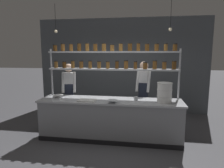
# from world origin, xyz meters

# --- Properties ---
(ground_plane) EXTENTS (40.00, 40.00, 0.00)m
(ground_plane) POSITION_xyz_m (0.00, 0.00, 0.00)
(ground_plane) COLOR #4C4C51
(back_wall) EXTENTS (5.65, 0.12, 3.10)m
(back_wall) POSITION_xyz_m (0.00, 2.32, 1.55)
(back_wall) COLOR #4C5156
(back_wall) RESTS_ON ground_plane
(prep_counter) EXTENTS (3.25, 0.76, 0.92)m
(prep_counter) POSITION_xyz_m (0.00, -0.00, 0.46)
(prep_counter) COLOR gray
(prep_counter) RESTS_ON ground_plane
(spice_shelf_unit) EXTENTS (3.13, 0.28, 2.22)m
(spice_shelf_unit) POSITION_xyz_m (0.01, 0.33, 1.79)
(spice_shelf_unit) COLOR #B7BABF
(spice_shelf_unit) RESTS_ON ground_plane
(chef_left) EXTENTS (0.41, 0.35, 1.70)m
(chef_left) POSITION_xyz_m (-1.20, 0.60, 0.98)
(chef_left) COLOR black
(chef_left) RESTS_ON ground_plane
(chef_center) EXTENTS (0.40, 0.33, 1.76)m
(chef_center) POSITION_xyz_m (0.75, 0.82, 1.02)
(chef_center) COLOR black
(chef_center) RESTS_ON ground_plane
(container_stack) EXTENTS (0.33, 0.33, 0.43)m
(container_stack) POSITION_xyz_m (1.19, -0.04, 1.14)
(container_stack) COLOR white
(container_stack) RESTS_ON prep_counter
(cutting_board) EXTENTS (0.40, 0.26, 0.02)m
(cutting_board) POSITION_xyz_m (-0.49, -0.19, 0.93)
(cutting_board) COLOR silver
(cutting_board) RESTS_ON prep_counter
(prep_bowl_near_left) EXTENTS (0.24, 0.24, 0.07)m
(prep_bowl_near_left) POSITION_xyz_m (-1.26, 0.03, 0.95)
(prep_bowl_near_left) COLOR white
(prep_bowl_near_left) RESTS_ON prep_counter
(prep_bowl_center_front) EXTENTS (0.24, 0.24, 0.07)m
(prep_bowl_center_front) POSITION_xyz_m (0.10, -0.29, 0.95)
(prep_bowl_center_front) COLOR #B2B7BC
(prep_bowl_center_front) RESTS_ON prep_counter
(serving_cup_front) EXTENTS (0.09, 0.09, 0.08)m
(serving_cup_front) POSITION_xyz_m (0.59, 0.03, 0.96)
(serving_cup_front) COLOR #B2B7BC
(serving_cup_front) RESTS_ON prep_counter
(serving_cup_by_board) EXTENTS (0.08, 0.08, 0.11)m
(serving_cup_by_board) POSITION_xyz_m (1.20, 0.19, 0.97)
(serving_cup_by_board) COLOR #B2B7BC
(serving_cup_by_board) RESTS_ON prep_counter
(pendant_light_row) EXTENTS (2.57, 0.07, 0.63)m
(pendant_light_row) POSITION_xyz_m (0.01, 0.00, 2.49)
(pendant_light_row) COLOR black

